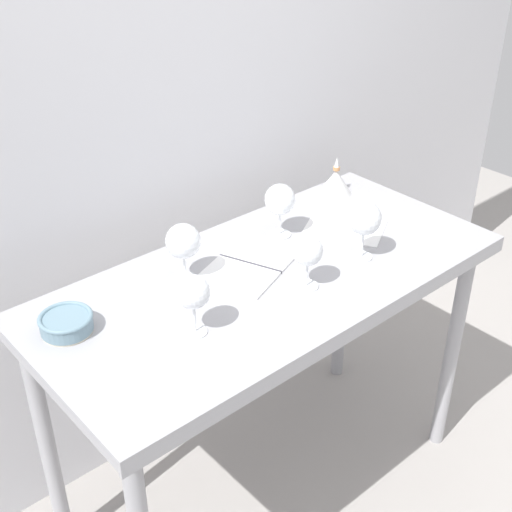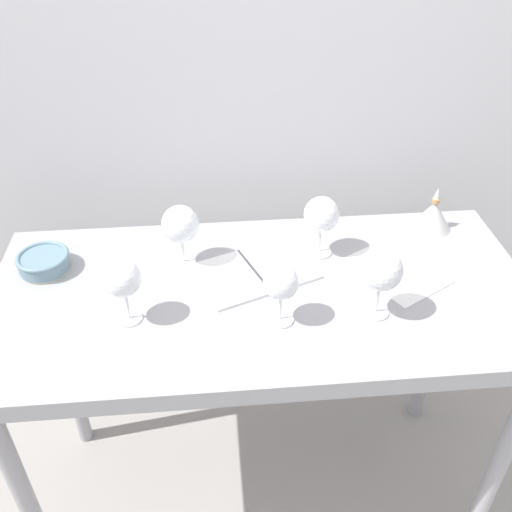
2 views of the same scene
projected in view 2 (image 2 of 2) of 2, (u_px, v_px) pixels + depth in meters
ground_plane at (260, 485)px, 1.99m from camera, size 6.00×6.00×0.00m
back_wall at (246, 71)px, 1.61m from camera, size 3.80×0.04×2.60m
steel_counter at (262, 320)px, 1.51m from camera, size 1.40×0.65×0.90m
wine_glass_far_left at (180, 225)px, 1.47m from camera, size 0.10×0.10×0.17m
wine_glass_near_right at (382, 272)px, 1.30m from camera, size 0.10×0.10×0.18m
wine_glass_near_center at (281, 284)px, 1.29m from camera, size 0.08×0.08×0.16m
wine_glass_far_right at (321, 216)px, 1.51m from camera, size 0.10×0.10×0.17m
wine_glass_near_left at (123, 280)px, 1.29m from camera, size 0.09×0.09×0.17m
open_notebook at (254, 271)px, 1.50m from camera, size 0.35×0.30×0.01m
tasting_sheet_upper at (395, 271)px, 1.51m from camera, size 0.28×0.30×0.00m
tasting_bowl at (44, 262)px, 1.50m from camera, size 0.14×0.14×0.05m
decanter_funnel at (433, 215)px, 1.66m from camera, size 0.12×0.12×0.14m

